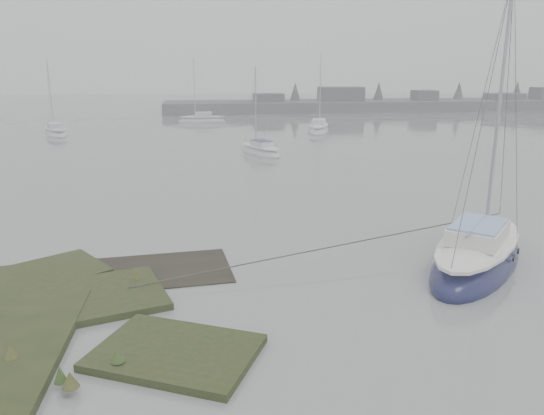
% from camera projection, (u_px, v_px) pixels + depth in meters
% --- Properties ---
extents(ground, '(160.00, 160.00, 0.00)m').
position_uv_depth(ground, '(188.00, 149.00, 41.00)').
color(ground, slate).
rests_on(ground, ground).
extents(far_shoreline, '(60.00, 8.00, 4.15)m').
position_uv_depth(far_shoreline, '(386.00, 104.00, 74.58)').
color(far_shoreline, '#4C4F51').
rests_on(far_shoreline, ground).
extents(sailboat_main, '(6.23, 6.74, 9.78)m').
position_uv_depth(sailboat_main, '(477.00, 257.00, 17.11)').
color(sailboat_main, '#14153A').
rests_on(sailboat_main, ground).
extents(sailboat_white, '(3.45, 4.95, 6.69)m').
position_uv_depth(sailboat_white, '(260.00, 151.00, 38.37)').
color(sailboat_white, silver).
rests_on(sailboat_white, ground).
extents(sailboat_far_a, '(3.69, 5.39, 7.28)m').
position_uv_depth(sailboat_far_a, '(56.00, 133.00, 48.72)').
color(sailboat_far_a, silver).
rests_on(sailboat_far_a, ground).
extents(sailboat_far_b, '(3.49, 6.03, 8.08)m').
position_uv_depth(sailboat_far_b, '(319.00, 129.00, 50.87)').
color(sailboat_far_b, silver).
rests_on(sailboat_far_b, ground).
extents(sailboat_far_c, '(5.32, 1.89, 7.43)m').
position_uv_depth(sailboat_far_c, '(202.00, 120.00, 59.29)').
color(sailboat_far_c, '#A9ADB3').
rests_on(sailboat_far_c, ground).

